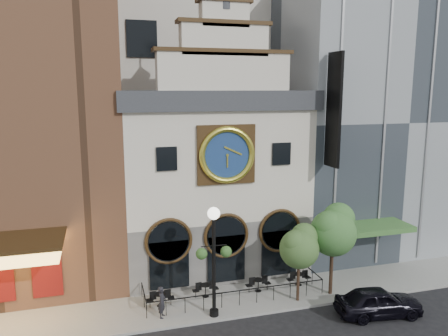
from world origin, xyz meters
TOP-DOWN VIEW (x-y plane):
  - ground at (0.00, 0.00)m, footprint 120.00×120.00m
  - sidewalk at (0.00, 2.50)m, footprint 44.00×5.00m
  - clock_building at (0.00, 7.82)m, footprint 12.60×8.78m
  - theater_building at (-13.00, 9.96)m, footprint 14.00×15.60m
  - retail_building at (12.99, 9.99)m, footprint 14.00×14.40m
  - office_tower at (0.00, 20.00)m, footprint 20.00×16.00m
  - cafe_railing at (0.00, 2.50)m, footprint 10.60×2.60m
  - bistro_0 at (-4.39, 2.36)m, footprint 1.58×0.68m
  - bistro_1 at (-1.63, 2.79)m, footprint 1.58×0.68m
  - bistro_2 at (1.67, 2.58)m, footprint 1.58×0.68m
  - bistro_3 at (4.44, 2.66)m, footprint 1.58×0.68m
  - car_right at (7.14, -1.79)m, footprint 4.98×2.53m
  - pedestrian at (-4.47, 1.11)m, footprint 0.63×0.75m
  - lamppost at (-1.70, 0.49)m, footprint 1.97×0.69m
  - tree_left at (3.54, 0.87)m, footprint 2.39×2.30m
  - tree_right at (5.84, 1.12)m, footprint 2.89×2.78m

SIDE VIEW (x-z plane):
  - ground at x=0.00m, z-range 0.00..0.00m
  - sidewalk at x=0.00m, z-range 0.00..0.15m
  - cafe_railing at x=0.00m, z-range 0.15..1.05m
  - bistro_0 at x=-4.39m, z-range 0.16..1.06m
  - bistro_1 at x=-1.63m, z-range 0.16..1.06m
  - bistro_2 at x=1.67m, z-range 0.16..1.06m
  - bistro_3 at x=4.44m, z-range 0.16..1.06m
  - car_right at x=7.14m, z-range 0.00..1.62m
  - pedestrian at x=-4.47m, z-range 0.15..1.91m
  - tree_left at x=3.54m, z-range 1.22..5.82m
  - lamppost at x=-1.70m, z-range 0.88..7.04m
  - tree_right at x=5.84m, z-range 1.45..7.02m
  - clock_building at x=0.00m, z-range -2.64..16.01m
  - retail_building at x=12.99m, z-range 0.14..20.14m
  - theater_building at x=-13.00m, z-range 0.10..25.10m
  - office_tower at x=0.00m, z-range 0.00..40.00m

